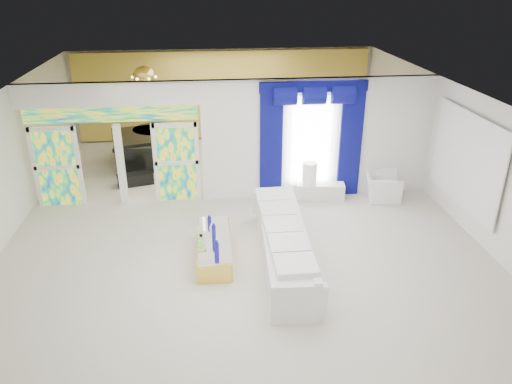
{
  "coord_description": "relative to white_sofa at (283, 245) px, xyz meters",
  "views": [
    {
      "loc": [
        -0.71,
        -10.43,
        5.29
      ],
      "look_at": [
        0.3,
        -1.2,
        1.1
      ],
      "focal_mm": 34.35,
      "sensor_mm": 36.0,
      "label": 1
    }
  ],
  "objects": [
    {
      "name": "floor",
      "position": [
        -0.73,
        2.18,
        -0.37
      ],
      "size": [
        12.0,
        12.0,
        0.0
      ],
      "primitive_type": "plane",
      "color": "#B7AF9E",
      "rests_on": "ground"
    },
    {
      "name": "dividing_wall",
      "position": [
        1.42,
        3.18,
        1.13
      ],
      "size": [
        5.7,
        0.18,
        3.0
      ],
      "primitive_type": "cube",
      "color": "white",
      "rests_on": "ground"
    },
    {
      "name": "dividing_header",
      "position": [
        -3.58,
        3.18,
        2.36
      ],
      "size": [
        4.3,
        0.18,
        0.55
      ],
      "primitive_type": "cube",
      "color": "white",
      "rests_on": "dividing_wall"
    },
    {
      "name": "stained_panel_left",
      "position": [
        -5.01,
        3.18,
        0.63
      ],
      "size": [
        0.95,
        0.04,
        2.0
      ],
      "primitive_type": "cube",
      "color": "#994C3F",
      "rests_on": "ground"
    },
    {
      "name": "stained_panel_right",
      "position": [
        -2.16,
        3.18,
        0.63
      ],
      "size": [
        0.95,
        0.04,
        2.0
      ],
      "primitive_type": "cube",
      "color": "#994C3F",
      "rests_on": "ground"
    },
    {
      "name": "stained_transom",
      "position": [
        -3.58,
        3.18,
        1.88
      ],
      "size": [
        4.0,
        0.05,
        0.35
      ],
      "primitive_type": "cube",
      "color": "#994C3F",
      "rests_on": "dividing_header"
    },
    {
      "name": "window_pane",
      "position": [
        1.17,
        3.08,
        1.08
      ],
      "size": [
        1.0,
        0.02,
        2.3
      ],
      "primitive_type": "cube",
      "color": "white",
      "rests_on": "dividing_wall"
    },
    {
      "name": "blue_drape_left",
      "position": [
        0.17,
        3.05,
        1.03
      ],
      "size": [
        0.55,
        0.1,
        2.8
      ],
      "primitive_type": "cube",
      "color": "#090348",
      "rests_on": "ground"
    },
    {
      "name": "blue_drape_right",
      "position": [
        2.17,
        3.05,
        1.03
      ],
      "size": [
        0.55,
        0.1,
        2.8
      ],
      "primitive_type": "cube",
      "color": "#090348",
      "rests_on": "ground"
    },
    {
      "name": "blue_pelmet",
      "position": [
        1.17,
        3.05,
        2.45
      ],
      "size": [
        2.6,
        0.12,
        0.25
      ],
      "primitive_type": "cube",
      "color": "#090348",
      "rests_on": "dividing_wall"
    },
    {
      "name": "wall_mirror",
      "position": [
        4.21,
        1.18,
        1.18
      ],
      "size": [
        0.04,
        2.7,
        1.9
      ],
      "primitive_type": "cube",
      "color": "white",
      "rests_on": "ground"
    },
    {
      "name": "gold_curtains",
      "position": [
        -0.73,
        8.08,
        1.13
      ],
      "size": [
        9.7,
        0.12,
        2.9
      ],
      "primitive_type": "cube",
      "color": "gold",
      "rests_on": "ground"
    },
    {
      "name": "white_sofa",
      "position": [
        0.0,
        0.0,
        0.0
      ],
      "size": [
        1.02,
        3.91,
        0.74
      ],
      "primitive_type": "cube",
      "rotation": [
        0.0,
        0.0,
        -0.05
      ],
      "color": "silver",
      "rests_on": "ground"
    },
    {
      "name": "coffee_table",
      "position": [
        -1.35,
        0.3,
        -0.16
      ],
      "size": [
        0.73,
        1.93,
        0.42
      ],
      "primitive_type": "cube",
      "rotation": [
        0.0,
        0.0,
        -0.05
      ],
      "color": "gold",
      "rests_on": "ground"
    },
    {
      "name": "console_table",
      "position": [
        1.41,
        2.85,
        -0.17
      ],
      "size": [
        1.24,
        0.54,
        0.4
      ],
      "primitive_type": "cube",
      "rotation": [
        0.0,
        0.0,
        -0.14
      ],
      "color": "silver",
      "rests_on": "ground"
    },
    {
      "name": "table_lamp",
      "position": [
        1.11,
        2.85,
        0.32
      ],
      "size": [
        0.36,
        0.36,
        0.58
      ],
      "primitive_type": "cylinder",
      "color": "white",
      "rests_on": "console_table"
    },
    {
      "name": "armchair",
      "position": [
        2.97,
        2.72,
        -0.04
      ],
      "size": [
        1.05,
        1.15,
        0.65
      ],
      "primitive_type": "imported",
      "rotation": [
        0.0,
        0.0,
        1.37
      ],
      "color": "silver",
      "rests_on": "ground"
    },
    {
      "name": "grand_piano",
      "position": [
        -3.37,
        5.86,
        0.09
      ],
      "size": [
        1.82,
        2.12,
        0.92
      ],
      "primitive_type": "cube",
      "rotation": [
        0.0,
        0.0,
        0.27
      ],
      "color": "black",
      "rests_on": "ground"
    },
    {
      "name": "piano_bench",
      "position": [
        -3.37,
        4.26,
        -0.21
      ],
      "size": [
        1.01,
        0.61,
        0.32
      ],
      "primitive_type": "cube",
      "rotation": [
        0.0,
        0.0,
        0.27
      ],
      "color": "black",
      "rests_on": "ground"
    },
    {
      "name": "tv_console",
      "position": [
        -5.14,
        4.65,
        0.05
      ],
      "size": [
        0.6,
        0.55,
        0.85
      ],
      "primitive_type": "cube",
      "rotation": [
        0.0,
        0.0,
        -0.03
      ],
      "color": "#A78753",
      "rests_on": "ground"
    },
    {
      "name": "chandelier",
      "position": [
        -3.03,
        5.58,
        2.28
      ],
      "size": [
        0.6,
        0.6,
        0.6
      ],
      "primitive_type": "sphere",
      "color": "gold",
      "rests_on": "ceiling"
    },
    {
      "name": "decanters",
      "position": [
        -1.35,
        0.23,
        0.16
      ],
      "size": [
        0.22,
        1.27,
        0.3
      ],
      "color": "white",
      "rests_on": "coffee_table"
    }
  ]
}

